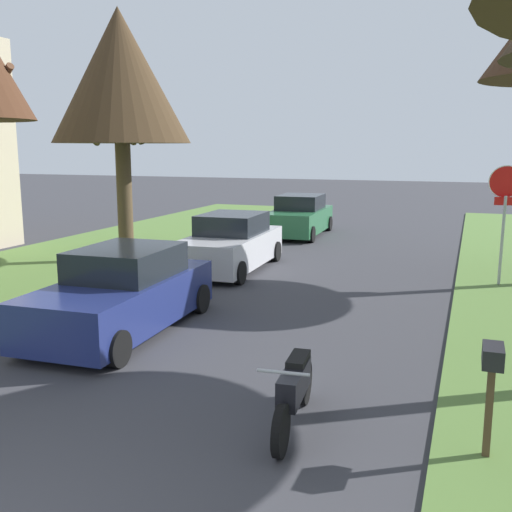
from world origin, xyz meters
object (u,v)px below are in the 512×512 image
object	(u,v)px
stop_sign_far	(505,199)
street_tree_left_mid_b	(120,77)
parked_sedan_silver	(230,244)
parked_motorcycle	(294,390)
parked_sedan_green	(299,217)
curbside_mailbox	(492,369)
parked_sedan_navy	(123,293)

from	to	relation	value
stop_sign_far	street_tree_left_mid_b	size ratio (longest dim) A/B	0.40
parked_sedan_silver	parked_motorcycle	bearing A→B (deg)	-62.93
street_tree_left_mid_b	parked_sedan_green	xyz separation A→B (m)	(3.44, 7.03, -4.68)
stop_sign_far	parked_motorcycle	distance (m)	9.55
parked_sedan_silver	parked_motorcycle	distance (m)	9.72
curbside_mailbox	parked_sedan_silver	bearing A→B (deg)	127.43
stop_sign_far	parked_sedan_navy	distance (m)	9.40
stop_sign_far	parked_motorcycle	xyz separation A→B (m)	(-2.66, -9.01, -1.69)
parked_sedan_green	curbside_mailbox	world-z (taller)	parked_sedan_green
street_tree_left_mid_b	parked_sedan_green	size ratio (longest dim) A/B	1.64
stop_sign_far	parked_sedan_navy	world-z (taller)	stop_sign_far
parked_sedan_navy	curbside_mailbox	bearing A→B (deg)	-23.07
street_tree_left_mid_b	parked_sedan_silver	bearing A→B (deg)	-1.47
street_tree_left_mid_b	parked_motorcycle	bearing A→B (deg)	-48.01
street_tree_left_mid_b	parked_sedan_green	world-z (taller)	street_tree_left_mid_b
parked_sedan_navy	parked_motorcycle	distance (m)	4.92
street_tree_left_mid_b	parked_sedan_silver	size ratio (longest dim) A/B	1.64
street_tree_left_mid_b	parked_sedan_silver	distance (m)	5.81
street_tree_left_mid_b	curbside_mailbox	bearing A→B (deg)	-41.00
parked_sedan_green	curbside_mailbox	size ratio (longest dim) A/B	3.51
street_tree_left_mid_b	parked_sedan_navy	distance (m)	8.54
parked_sedan_navy	curbside_mailbox	world-z (taller)	parked_sedan_navy
parked_sedan_navy	parked_sedan_green	distance (m)	13.11
street_tree_left_mid_b	parked_motorcycle	distance (m)	12.75
parked_sedan_green	parked_sedan_navy	bearing A→B (deg)	-88.64
stop_sign_far	parked_sedan_navy	size ratio (longest dim) A/B	0.66
street_tree_left_mid_b	parked_sedan_navy	size ratio (longest dim) A/B	1.64
stop_sign_far	parked_motorcycle	world-z (taller)	stop_sign_far
parked_sedan_silver	parked_sedan_green	xyz separation A→B (m)	(-0.01, 7.12, 0.00)
street_tree_left_mid_b	parked_sedan_green	bearing A→B (deg)	63.96
parked_sedan_navy	parked_sedan_green	world-z (taller)	same
parked_sedan_silver	curbside_mailbox	distance (m)	10.95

